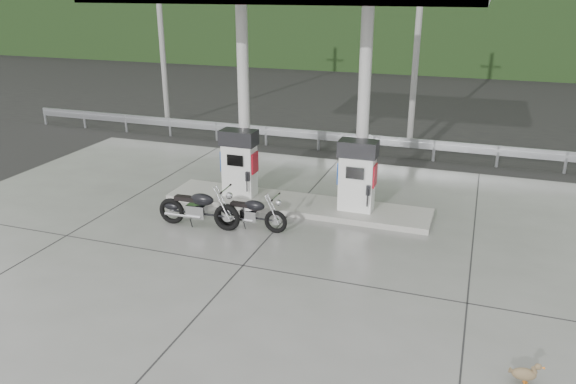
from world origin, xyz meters
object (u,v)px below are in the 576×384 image
(gas_pump_right, at_px, (357,176))
(motorcycle_right, at_px, (251,213))
(duck, at_px, (524,374))
(motorcycle_left, at_px, (199,209))
(gas_pump_left, at_px, (239,163))

(gas_pump_right, xyz_separation_m, motorcycle_right, (-2.16, -1.70, -0.65))
(gas_pump_right, distance_m, duck, 6.75)
(motorcycle_left, xyz_separation_m, motorcycle_right, (1.25, 0.29, -0.07))
(motorcycle_left, bearing_deg, duck, -28.65)
(motorcycle_right, distance_m, duck, 7.06)
(gas_pump_right, relative_size, motorcycle_left, 0.91)
(gas_pump_right, xyz_separation_m, duck, (3.77, -5.53, -0.89))
(duck, bearing_deg, gas_pump_right, 116.45)
(duck, bearing_deg, motorcycle_left, 145.89)
(gas_pump_left, distance_m, gas_pump_right, 3.20)
(gas_pump_left, relative_size, gas_pump_right, 1.00)
(gas_pump_left, distance_m, motorcycle_right, 2.10)
(gas_pump_left, xyz_separation_m, motorcycle_left, (-0.21, -1.99, -0.58))
(gas_pump_left, xyz_separation_m, motorcycle_right, (1.04, -1.70, -0.65))
(motorcycle_left, xyz_separation_m, duck, (7.18, -3.54, -0.31))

